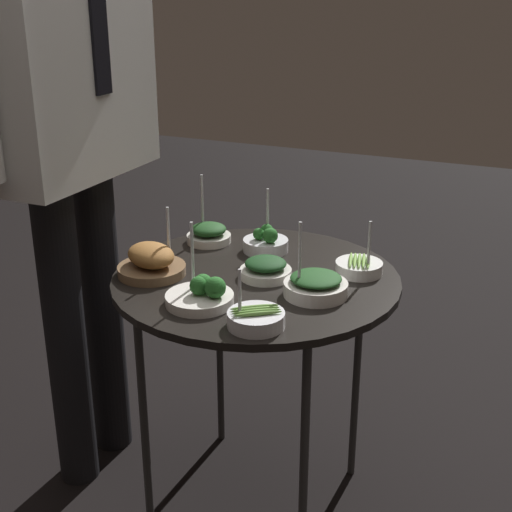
{
  "coord_description": "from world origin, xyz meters",
  "views": [
    {
      "loc": [
        -1.42,
        -0.62,
        1.31
      ],
      "look_at": [
        0.0,
        0.0,
        0.7
      ],
      "focal_mm": 50.0,
      "sensor_mm": 36.0,
      "label": 1
    }
  ],
  "objects_px": {
    "bowl_spinach_near_rim": "(316,285)",
    "bowl_spinach_front_center": "(209,234)",
    "bowl_spinach_back_right": "(266,268)",
    "serving_cart": "(256,293)",
    "bowl_asparagus_front_left": "(256,318)",
    "waiter_figure": "(61,77)",
    "bowl_roast_far_rim": "(151,262)",
    "bowl_asparagus_mid_left": "(359,267)",
    "bowl_broccoli_mid_right": "(266,242)",
    "bowl_broccoli_front_right": "(202,294)"
  },
  "relations": [
    {
      "from": "bowl_spinach_back_right",
      "to": "bowl_spinach_front_center",
      "type": "relative_size",
      "value": 0.69
    },
    {
      "from": "bowl_asparagus_front_left",
      "to": "bowl_spinach_front_center",
      "type": "relative_size",
      "value": 0.71
    },
    {
      "from": "serving_cart",
      "to": "bowl_spinach_front_center",
      "type": "height_order",
      "value": "bowl_spinach_front_center"
    },
    {
      "from": "bowl_spinach_back_right",
      "to": "bowl_spinach_near_rim",
      "type": "distance_m",
      "value": 0.15
    },
    {
      "from": "bowl_spinach_front_center",
      "to": "waiter_figure",
      "type": "bearing_deg",
      "value": 122.17
    },
    {
      "from": "bowl_spinach_back_right",
      "to": "bowl_spinach_near_rim",
      "type": "height_order",
      "value": "bowl_spinach_near_rim"
    },
    {
      "from": "bowl_asparagus_front_left",
      "to": "bowl_asparagus_mid_left",
      "type": "bearing_deg",
      "value": -17.99
    },
    {
      "from": "bowl_asparagus_front_left",
      "to": "bowl_spinach_near_rim",
      "type": "bearing_deg",
      "value": -17.51
    },
    {
      "from": "serving_cart",
      "to": "waiter_figure",
      "type": "distance_m",
      "value": 0.69
    },
    {
      "from": "bowl_asparagus_mid_left",
      "to": "bowl_broccoli_front_right",
      "type": "bearing_deg",
      "value": 138.86
    },
    {
      "from": "bowl_asparagus_mid_left",
      "to": "waiter_figure",
      "type": "height_order",
      "value": "waiter_figure"
    },
    {
      "from": "bowl_broccoli_front_right",
      "to": "bowl_roast_far_rim",
      "type": "bearing_deg",
      "value": 61.93
    },
    {
      "from": "serving_cart",
      "to": "waiter_figure",
      "type": "bearing_deg",
      "value": 92.64
    },
    {
      "from": "bowl_broccoli_front_right",
      "to": "waiter_figure",
      "type": "relative_size",
      "value": 0.1
    },
    {
      "from": "bowl_roast_far_rim",
      "to": "bowl_asparagus_front_left",
      "type": "relative_size",
      "value": 1.31
    },
    {
      "from": "bowl_spinach_near_rim",
      "to": "bowl_roast_far_rim",
      "type": "xyz_separation_m",
      "value": [
        -0.04,
        0.4,
        0.01
      ]
    },
    {
      "from": "serving_cart",
      "to": "bowl_spinach_back_right",
      "type": "xyz_separation_m",
      "value": [
        0.0,
        -0.02,
        0.07
      ]
    },
    {
      "from": "bowl_broccoli_front_right",
      "to": "bowl_spinach_front_center",
      "type": "distance_m",
      "value": 0.39
    },
    {
      "from": "bowl_broccoli_front_right",
      "to": "waiter_figure",
      "type": "bearing_deg",
      "value": 69.62
    },
    {
      "from": "serving_cart",
      "to": "bowl_spinach_back_right",
      "type": "distance_m",
      "value": 0.07
    },
    {
      "from": "bowl_broccoli_front_right",
      "to": "bowl_spinach_front_center",
      "type": "bearing_deg",
      "value": 24.99
    },
    {
      "from": "bowl_broccoli_mid_right",
      "to": "bowl_asparagus_front_left",
      "type": "bearing_deg",
      "value": -159.8
    },
    {
      "from": "bowl_broccoli_mid_right",
      "to": "waiter_figure",
      "type": "distance_m",
      "value": 0.64
    },
    {
      "from": "serving_cart",
      "to": "bowl_asparagus_mid_left",
      "type": "xyz_separation_m",
      "value": [
        0.11,
        -0.22,
        0.06
      ]
    },
    {
      "from": "bowl_spinach_front_center",
      "to": "bowl_asparagus_mid_left",
      "type": "bearing_deg",
      "value": -96.41
    },
    {
      "from": "bowl_roast_far_rim",
      "to": "bowl_asparagus_mid_left",
      "type": "xyz_separation_m",
      "value": [
        0.2,
        -0.45,
        -0.02
      ]
    },
    {
      "from": "bowl_spinach_near_rim",
      "to": "bowl_roast_far_rim",
      "type": "bearing_deg",
      "value": 96.12
    },
    {
      "from": "bowl_broccoli_mid_right",
      "to": "bowl_asparagus_front_left",
      "type": "xyz_separation_m",
      "value": [
        -0.4,
        -0.15,
        -0.01
      ]
    },
    {
      "from": "bowl_spinach_near_rim",
      "to": "bowl_asparagus_front_left",
      "type": "height_order",
      "value": "bowl_spinach_near_rim"
    },
    {
      "from": "bowl_spinach_back_right",
      "to": "bowl_asparagus_mid_left",
      "type": "xyz_separation_m",
      "value": [
        0.11,
        -0.19,
        -0.0
      ]
    },
    {
      "from": "bowl_spinach_front_center",
      "to": "bowl_roast_far_rim",
      "type": "bearing_deg",
      "value": 174.82
    },
    {
      "from": "bowl_roast_far_rim",
      "to": "bowl_asparagus_mid_left",
      "type": "distance_m",
      "value": 0.49
    },
    {
      "from": "bowl_spinach_near_rim",
      "to": "waiter_figure",
      "type": "distance_m",
      "value": 0.78
    },
    {
      "from": "bowl_broccoli_front_right",
      "to": "bowl_roast_far_rim",
      "type": "distance_m",
      "value": 0.21
    },
    {
      "from": "bowl_broccoli_mid_right",
      "to": "bowl_asparagus_mid_left",
      "type": "distance_m",
      "value": 0.27
    },
    {
      "from": "bowl_roast_far_rim",
      "to": "waiter_figure",
      "type": "bearing_deg",
      "value": 75.5
    },
    {
      "from": "bowl_spinach_near_rim",
      "to": "bowl_broccoli_mid_right",
      "type": "height_order",
      "value": "bowl_spinach_near_rim"
    },
    {
      "from": "serving_cart",
      "to": "bowl_asparagus_front_left",
      "type": "relative_size",
      "value": 5.4
    },
    {
      "from": "serving_cart",
      "to": "bowl_roast_far_rim",
      "type": "height_order",
      "value": "bowl_roast_far_rim"
    },
    {
      "from": "bowl_roast_far_rim",
      "to": "bowl_asparagus_mid_left",
      "type": "height_order",
      "value": "bowl_roast_far_rim"
    },
    {
      "from": "bowl_broccoli_mid_right",
      "to": "waiter_figure",
      "type": "relative_size",
      "value": 0.09
    },
    {
      "from": "bowl_spinach_near_rim",
      "to": "bowl_spinach_front_center",
      "type": "relative_size",
      "value": 0.99
    },
    {
      "from": "bowl_spinach_near_rim",
      "to": "bowl_roast_far_rim",
      "type": "relative_size",
      "value": 1.06
    },
    {
      "from": "serving_cart",
      "to": "bowl_roast_far_rim",
      "type": "bearing_deg",
      "value": 111.75
    },
    {
      "from": "bowl_asparagus_front_left",
      "to": "bowl_spinach_front_center",
      "type": "height_order",
      "value": "bowl_spinach_front_center"
    },
    {
      "from": "bowl_spinach_front_center",
      "to": "bowl_asparagus_front_left",
      "type": "bearing_deg",
      "value": -142.0
    },
    {
      "from": "bowl_spinach_back_right",
      "to": "bowl_broccoli_mid_right",
      "type": "xyz_separation_m",
      "value": [
        0.16,
        0.07,
        0.0
      ]
    },
    {
      "from": "bowl_spinach_back_right",
      "to": "bowl_spinach_near_rim",
      "type": "relative_size",
      "value": 0.7
    },
    {
      "from": "bowl_spinach_back_right",
      "to": "bowl_spinach_front_center",
      "type": "distance_m",
      "value": 0.28
    },
    {
      "from": "bowl_asparagus_front_left",
      "to": "bowl_spinach_front_center",
      "type": "distance_m",
      "value": 0.51
    }
  ]
}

